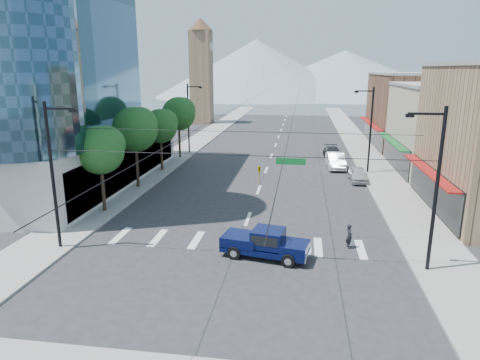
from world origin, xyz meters
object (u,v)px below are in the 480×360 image
Objects in this scene: pickup_truck at (265,243)px; pedestrian at (349,236)px; parked_car_mid at (336,161)px; parked_car_near at (358,175)px; parked_car_far at (333,153)px.

pickup_truck is 5.47m from pedestrian.
pickup_truck is 25.13m from parked_car_mid.
pedestrian reaches higher than parked_car_near.
pickup_truck is at bearing -106.89° from parked_car_mid.
parked_car_far is (-1.80, 11.18, 0.01)m from parked_car_near.
pedestrian is 27.86m from parked_car_far.
pedestrian is 16.86m from parked_car_near.
pickup_truck reaches higher than pedestrian.
parked_car_mid is at bearing 87.71° from pickup_truck.
parked_car_near is 11.33m from parked_car_far.
parked_car_near is at bearing -84.63° from parked_car_far.
parked_car_mid is 1.05× the size of parked_car_far.
pickup_truck reaches higher than parked_car_near.
pedestrian is 0.31× the size of parked_car_far.
parked_car_mid is at bearing 105.67° from parked_car_near.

